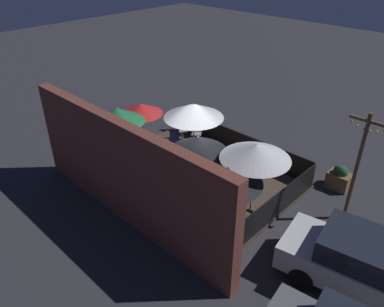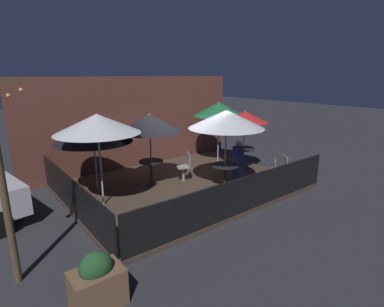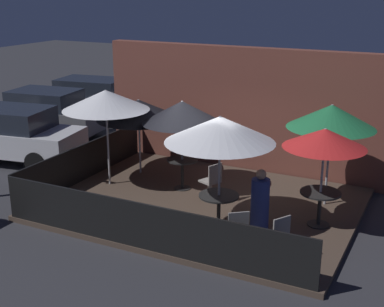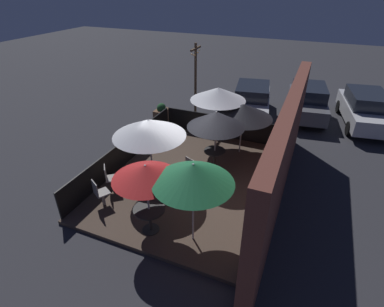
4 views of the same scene
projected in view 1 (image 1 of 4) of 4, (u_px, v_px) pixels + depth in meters
ground_plane at (191, 181)px, 13.91m from camera, size 60.00×60.00×0.00m
patio_deck at (191, 179)px, 13.88m from camera, size 7.04×5.39×0.12m
building_wall at (124, 173)px, 11.21m from camera, size 8.64×0.36×3.46m
fence_front at (236, 142)px, 15.27m from camera, size 6.84×0.05×0.95m
fence_side_left at (272, 209)px, 11.54m from camera, size 0.05×5.19×0.95m
patio_umbrella_0 at (141, 109)px, 14.56m from camera, size 1.72×1.72×2.14m
patio_umbrella_1 at (198, 144)px, 12.01m from camera, size 1.97×1.97×2.25m
patio_umbrella_2 at (194, 111)px, 13.94m from camera, size 2.28×2.28×2.40m
patio_umbrella_3 at (256, 151)px, 11.14m from camera, size 2.17×2.17×2.46m
patio_umbrella_4 at (117, 115)px, 13.62m from camera, size 2.00×2.00×2.38m
patio_umbrella_5 at (225, 175)px, 10.84m from camera, size 2.26×2.26×2.04m
dining_table_0 at (143, 139)px, 15.23m from camera, size 0.86×0.86×0.76m
dining_table_1 at (198, 179)px, 12.70m from camera, size 0.77×0.77×0.78m
dining_table_2 at (194, 147)px, 14.73m from camera, size 0.85×0.85×0.70m
patio_chair_0 at (197, 132)px, 15.92m from camera, size 0.56×0.56×0.95m
patio_chair_1 at (186, 166)px, 13.61m from camera, size 0.53×0.53×0.95m
patio_chair_2 at (182, 129)px, 16.27m from camera, size 0.55×0.55×0.92m
patron_0 at (175, 142)px, 15.06m from camera, size 0.53×0.53×1.32m
planter_box at (339, 178)px, 13.32m from camera, size 0.79×0.55×0.93m
light_post at (358, 163)px, 11.06m from camera, size 1.10×0.12×3.69m
parked_car_0 at (365, 265)px, 9.24m from camera, size 4.31×2.36×1.62m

